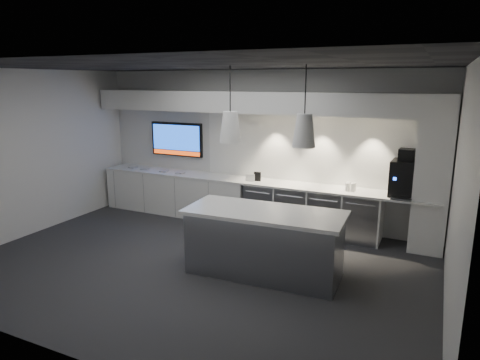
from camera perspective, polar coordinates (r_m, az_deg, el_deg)
The scene contains 28 objects.
floor at distance 6.80m, azimuth -5.99°, elevation -11.22°, with size 7.00×7.00×0.00m, color #292A2C.
ceiling at distance 6.21m, azimuth -6.67°, elevation 14.93°, with size 7.00×7.00×0.00m, color black.
wall_back at distance 8.53m, azimuth 2.51°, elevation 4.37°, with size 7.00×7.00×0.00m, color silver.
wall_front at distance 4.48m, azimuth -23.32°, elevation -4.80°, with size 7.00×7.00×0.00m, color silver.
wall_left at distance 8.68m, azimuth -26.47°, elevation 3.15°, with size 7.00×7.00×0.00m, color silver.
wall_right at distance 5.44m, azimuth 27.02°, elevation -2.12°, with size 7.00×7.00×0.00m, color silver.
back_counter at distance 8.36m, azimuth 1.60°, elevation -0.14°, with size 6.80×0.65×0.04m, color white.
left_base_cabinets at distance 9.29m, azimuth -8.35°, elevation -1.79°, with size 3.30×0.63×0.86m, color white.
fridge_unit_a at distance 8.38m, azimuth 3.15°, elevation -3.34°, with size 0.60×0.61×0.85m, color gray.
fridge_unit_b at distance 8.17m, azimuth 7.25°, elevation -3.85°, with size 0.60×0.61×0.85m, color gray.
fridge_unit_c at distance 8.01m, azimuth 11.54°, elevation -4.37°, with size 0.60×0.61×0.85m, color gray.
fridge_unit_d at distance 7.90m, azimuth 15.99°, elevation -4.88°, with size 0.60×0.61×0.85m, color gray.
backsplash at distance 8.12m, azimuth 10.30°, elevation 4.08°, with size 4.60×0.03×1.30m, color white.
soffit at distance 8.17m, azimuth 1.74°, elevation 10.33°, with size 6.90×0.60×0.40m, color white.
column at distance 7.62m, azimuth 24.30°, elevation 0.63°, with size 0.55×0.55×2.60m, color white.
wall_tv at distance 9.37m, azimuth -8.43°, elevation 5.39°, with size 1.25×0.07×0.72m.
island at distance 6.32m, azimuth 3.25°, elevation -8.29°, with size 2.34×1.09×0.97m.
bin at distance 7.07m, azimuth -4.93°, elevation -8.12°, with size 0.34×0.34×0.48m, color gray.
coffee_machine at distance 7.65m, azimuth 21.09°, elevation 0.41°, with size 0.46×0.63×0.80m.
sign_black at distance 8.25m, azimuth 2.33°, elevation 0.47°, with size 0.14×0.02×0.18m, color black.
sign_white at distance 8.23m, azimuth 1.36°, elevation 0.30°, with size 0.18×0.02×0.14m, color white.
cup_cluster at distance 7.77m, azimuth 14.54°, elevation -0.88°, with size 0.17×0.17×0.14m, color white, non-canonical shape.
tray_a at distance 9.82m, azimuth -14.08°, elevation 1.66°, with size 0.16×0.16×0.03m, color #999999.
tray_b at distance 9.56m, azimuth -12.56°, elevation 1.43°, with size 0.16×0.16×0.03m, color #999999.
tray_c at distance 9.26m, azimuth -10.10°, elevation 1.17°, with size 0.16×0.16×0.03m, color #999999.
tray_d at distance 9.03m, azimuth -8.01°, elevation 0.96°, with size 0.16×0.16×0.03m, color #999999.
pendant_left at distance 6.14m, azimuth -1.30°, elevation 7.11°, with size 0.31×0.31×1.14m.
pendant_right at distance 5.74m, azimuth 8.55°, elevation 6.55°, with size 0.31×0.31×1.14m.
Camera 1 is at (3.27, -5.27, 2.79)m, focal length 32.00 mm.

